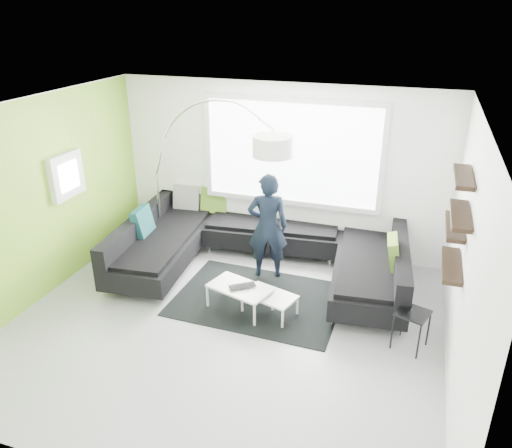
{
  "coord_description": "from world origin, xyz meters",
  "views": [
    {
      "loc": [
        2.13,
        -5.08,
        3.89
      ],
      "look_at": [
        0.13,
        0.9,
        1.1
      ],
      "focal_mm": 35.0,
      "sensor_mm": 36.0,
      "label": 1
    }
  ],
  "objects": [
    {
      "name": "rug",
      "position": [
        0.22,
        0.72,
        0.01
      ],
      "size": [
        2.36,
        1.73,
        0.01
      ],
      "primitive_type": "cube",
      "rotation": [
        0.0,
        0.0,
        -0.02
      ],
      "color": "black",
      "rests_on": "ground"
    },
    {
      "name": "arc_lamp",
      "position": [
        -1.92,
        1.82,
        1.33
      ],
      "size": [
        2.7,
        1.72,
        2.65
      ],
      "primitive_type": null,
      "rotation": [
        0.0,
        0.0,
        -0.25
      ],
      "color": "silver",
      "rests_on": "ground"
    },
    {
      "name": "sectional_sofa",
      "position": [
        0.03,
        1.51,
        0.41
      ],
      "size": [
        4.53,
        3.05,
        0.93
      ],
      "rotation": [
        0.0,
        0.0,
        0.1
      ],
      "color": "black",
      "rests_on": "ground"
    },
    {
      "name": "laptop",
      "position": [
        0.13,
        0.37,
        0.37
      ],
      "size": [
        0.59,
        0.59,
        0.03
      ],
      "primitive_type": "imported",
      "rotation": [
        0.0,
        0.0,
        0.64
      ],
      "color": "black",
      "rests_on": "coffee_table"
    },
    {
      "name": "ground",
      "position": [
        0.0,
        0.0,
        0.0
      ],
      "size": [
        5.5,
        5.5,
        0.0
      ],
      "primitive_type": "plane",
      "color": "gray",
      "rests_on": "ground"
    },
    {
      "name": "coffee_table",
      "position": [
        0.26,
        0.42,
        0.18
      ],
      "size": [
        1.23,
        0.92,
        0.36
      ],
      "primitive_type": "cube",
      "rotation": [
        0.0,
        0.0,
        -0.29
      ],
      "color": "white",
      "rests_on": "ground"
    },
    {
      "name": "room_shell",
      "position": [
        0.04,
        0.21,
        1.81
      ],
      "size": [
        5.54,
        5.04,
        2.82
      ],
      "color": "white",
      "rests_on": "ground"
    },
    {
      "name": "person",
      "position": [
        0.13,
        1.44,
        0.83
      ],
      "size": [
        0.82,
        0.73,
        1.66
      ],
      "primitive_type": "imported",
      "rotation": [
        0.0,
        0.0,
        3.43
      ],
      "color": "black",
      "rests_on": "ground"
    },
    {
      "name": "side_table",
      "position": [
        2.32,
        0.29,
        0.25
      ],
      "size": [
        0.46,
        0.46,
        0.5
      ],
      "primitive_type": "cube",
      "rotation": [
        0.0,
        0.0,
        -0.32
      ],
      "color": "black",
      "rests_on": "ground"
    }
  ]
}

